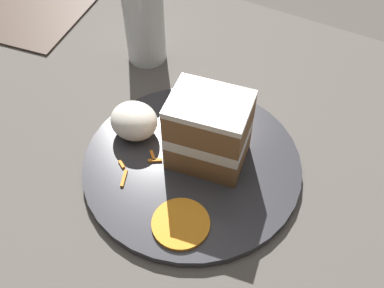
{
  "coord_description": "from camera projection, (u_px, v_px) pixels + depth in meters",
  "views": [
    {
      "loc": [
        0.2,
        -0.3,
        0.5
      ],
      "look_at": [
        0.02,
        0.02,
        0.07
      ],
      "focal_mm": 42.0,
      "sensor_mm": 36.0,
      "label": 1
    }
  ],
  "objects": [
    {
      "name": "cream_dollop",
      "position": [
        134.0,
        121.0,
        0.61
      ],
      "size": [
        0.07,
        0.06,
        0.05
      ],
      "primitive_type": "ellipsoid",
      "color": "white",
      "rests_on": "plate"
    },
    {
      "name": "cake_slice",
      "position": [
        209.0,
        131.0,
        0.56
      ],
      "size": [
        0.11,
        0.09,
        0.1
      ],
      "rotation": [
        0.0,
        0.0,
        4.88
      ],
      "color": "brown",
      "rests_on": "plate"
    },
    {
      "name": "carrot_shreds_scatter",
      "position": [
        154.0,
        154.0,
        0.6
      ],
      "size": [
        0.07,
        0.18,
        0.0
      ],
      "color": "orange",
      "rests_on": "plate"
    },
    {
      "name": "menu_card",
      "position": [
        35.0,
        13.0,
        0.83
      ],
      "size": [
        0.2,
        0.22,
        0.0
      ],
      "primitive_type": "cube",
      "rotation": [
        0.0,
        0.0,
        0.15
      ],
      "color": "#423328",
      "rests_on": "dining_table"
    },
    {
      "name": "ground_plane",
      "position": [
        171.0,
        182.0,
        0.61
      ],
      "size": [
        6.0,
        6.0,
        0.0
      ],
      "primitive_type": "plane",
      "color": "#4C4742",
      "rests_on": "ground"
    },
    {
      "name": "plate",
      "position": [
        192.0,
        164.0,
        0.6
      ],
      "size": [
        0.29,
        0.29,
        0.01
      ],
      "primitive_type": "cylinder",
      "color": "#333338",
      "rests_on": "dining_table"
    },
    {
      "name": "dining_table",
      "position": [
        171.0,
        178.0,
        0.6
      ],
      "size": [
        1.27,
        0.84,
        0.02
      ],
      "primitive_type": "cube",
      "color": "#56514C",
      "rests_on": "ground"
    },
    {
      "name": "drinking_glass",
      "position": [
        145.0,
        29.0,
        0.71
      ],
      "size": [
        0.06,
        0.06,
        0.13
      ],
      "color": "silver",
      "rests_on": "dining_table"
    },
    {
      "name": "orange_garnish",
      "position": [
        181.0,
        224.0,
        0.53
      ],
      "size": [
        0.07,
        0.07,
        0.0
      ],
      "primitive_type": "cylinder",
      "color": "orange",
      "rests_on": "plate"
    }
  ]
}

